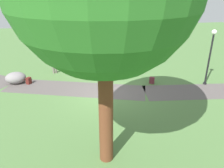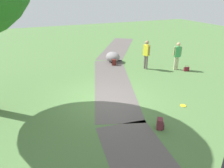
{
  "view_description": "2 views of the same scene",
  "coord_description": "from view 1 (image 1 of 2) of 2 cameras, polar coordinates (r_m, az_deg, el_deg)",
  "views": [
    {
      "loc": [
        1.75,
        10.44,
        5.24
      ],
      "look_at": [
        -0.18,
        0.31,
        0.74
      ],
      "focal_mm": 35.02,
      "sensor_mm": 36.0,
      "label": 1
    },
    {
      "loc": [
        -8.09,
        3.09,
        4.58
      ],
      "look_at": [
        -0.51,
        -0.11,
        0.97
      ],
      "focal_mm": 33.9,
      "sensor_mm": 36.0,
      "label": 2
    }
  ],
  "objects": [
    {
      "name": "backpack_by_boulder",
      "position": [
        13.99,
        -20.94,
        0.8
      ],
      "size": [
        0.34,
        0.34,
        0.4
      ],
      "color": "#571D18",
      "rests_on": "ground"
    },
    {
      "name": "man_near_boulder",
      "position": [
        14.99,
        -15.05,
        6.61
      ],
      "size": [
        0.49,
        0.36,
        1.82
      ],
      "color": "#6E645C",
      "rests_on": "ground"
    },
    {
      "name": "ground_plane",
      "position": [
        11.81,
        -1.12,
        -2.76
      ],
      "size": [
        48.0,
        48.0,
        0.0
      ],
      "primitive_type": "plane",
      "color": "#4F753E"
    },
    {
      "name": "handbag_on_grass",
      "position": [
        17.27,
        -9.83,
        6.06
      ],
      "size": [
        0.33,
        0.34,
        0.31
      ],
      "color": "maroon",
      "rests_on": "ground"
    },
    {
      "name": "spare_backpack_on_lawn",
      "position": [
        13.32,
        10.37,
        0.92
      ],
      "size": [
        0.34,
        0.35,
        0.4
      ],
      "color": "maroon",
      "rests_on": "ground"
    },
    {
      "name": "woman_with_handbag",
      "position": [
        16.6,
        -11.72,
        8.35
      ],
      "size": [
        0.34,
        0.5,
        1.74
      ],
      "color": "#C1BB93",
      "rests_on": "ground"
    },
    {
      "name": "footpath_segment_mid",
      "position": [
        12.66,
        -9.71,
        -1.21
      ],
      "size": [
        8.2,
        4.4,
        0.01
      ],
      "color": "#59514F",
      "rests_on": "ground"
    },
    {
      "name": "lamp_post",
      "position": [
        13.61,
        24.36,
        7.77
      ],
      "size": [
        0.28,
        0.28,
        3.23
      ],
      "color": "black",
      "rests_on": "ground"
    },
    {
      "name": "lawn_boulder",
      "position": [
        14.3,
        -23.83,
        1.49
      ],
      "size": [
        1.21,
        0.96,
        0.7
      ],
      "color": "gray",
      "rests_on": "ground"
    },
    {
      "name": "footpath_segment_near",
      "position": [
        13.54,
        25.47,
        -1.61
      ],
      "size": [
        8.18,
        2.91,
        0.01
      ],
      "color": "#59514F",
      "rests_on": "ground"
    },
    {
      "name": "frisbee_on_grass",
      "position": [
        14.78,
        4.14,
        2.8
      ],
      "size": [
        0.26,
        0.26,
        0.02
      ],
      "color": "yellow",
      "rests_on": "ground"
    }
  ]
}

